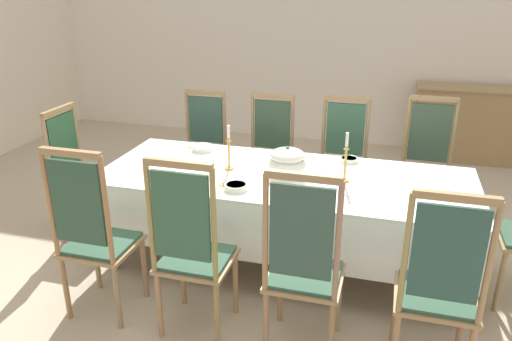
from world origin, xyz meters
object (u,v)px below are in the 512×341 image
at_px(candlestick_west, 229,152).
at_px(spoon_secondary, 221,185).
at_px(bowl_near_right, 236,186).
at_px(bowl_far_left, 349,159).
at_px(chair_north_d, 426,166).
at_px(chair_south_d, 439,286).
at_px(chair_head_west, 80,173).
at_px(bowl_near_left, 203,147).
at_px(chair_south_b, 192,248).
at_px(dining_table, 285,184).
at_px(chair_north_b, 269,154).
at_px(chair_north_a, 202,148).
at_px(soup_tureen, 287,161).
at_px(chair_south_a, 94,234).
at_px(sideboard, 474,124).
at_px(chair_north_c, 342,160).
at_px(spoon_primary, 190,147).
at_px(chair_south_c, 304,265).
at_px(candlestick_east, 345,162).

distance_m(candlestick_west, spoon_secondary, 0.36).
distance_m(bowl_near_right, bowl_far_left, 1.04).
bearing_deg(bowl_far_left, chair_north_d, 39.60).
xyz_separation_m(chair_south_d, chair_head_west, (-2.82, 0.93, -0.02)).
relative_size(chair_head_west, bowl_near_left, 6.51).
relative_size(chair_head_west, spoon_secondary, 6.48).
relative_size(chair_south_b, spoon_secondary, 6.89).
bearing_deg(chair_head_west, chair_north_d, 108.30).
height_order(chair_north_d, bowl_near_left, chair_north_d).
distance_m(dining_table, bowl_far_left, 0.60).
height_order(chair_north_b, chair_head_west, chair_head_west).
bearing_deg(chair_south_d, chair_north_a, 138.19).
bearing_deg(dining_table, soup_tureen, -0.00).
height_order(chair_south_a, chair_south_b, chair_south_b).
bearing_deg(chair_south_a, sideboard, 55.31).
relative_size(chair_north_c, candlestick_west, 3.28).
distance_m(chair_south_a, candlestick_west, 1.15).
relative_size(candlestick_west, spoon_primary, 2.00).
height_order(chair_north_c, bowl_far_left, chair_north_c).
height_order(bowl_near_left, bowl_near_right, bowl_near_left).
distance_m(chair_south_a, chair_head_west, 1.19).
bearing_deg(spoon_secondary, chair_south_a, -147.44).
relative_size(chair_north_a, soup_tureen, 3.90).
bearing_deg(chair_south_d, soup_tureen, 137.96).
height_order(chair_north_d, soup_tureen, chair_north_d).
distance_m(chair_north_d, sideboard, 2.17).
relative_size(dining_table, spoon_primary, 15.69).
distance_m(chair_south_a, bowl_near_left, 1.33).
relative_size(chair_north_b, chair_north_c, 0.98).
distance_m(chair_north_a, sideboard, 3.43).
distance_m(chair_south_a, bowl_far_left, 2.00).
height_order(chair_north_a, chair_north_d, chair_north_d).
bearing_deg(bowl_near_right, candlestick_west, 115.61).
relative_size(dining_table, candlestick_west, 7.86).
distance_m(chair_south_c, chair_north_d, 2.01).
distance_m(bowl_near_left, bowl_near_right, 0.88).
height_order(chair_head_west, bowl_near_right, chair_head_west).
relative_size(chair_north_a, chair_north_d, 0.94).
bearing_deg(spoon_primary, bowl_near_left, -26.59).
height_order(chair_north_b, bowl_near_right, chair_north_b).
height_order(chair_south_c, candlestick_east, chair_south_c).
bearing_deg(chair_south_a, chair_north_a, 90.00).
xyz_separation_m(chair_south_a, chair_south_d, (2.08, 0.00, -0.01)).
bearing_deg(chair_north_d, chair_south_a, 41.89).
height_order(chair_south_d, spoon_primary, chair_south_d).
height_order(chair_south_d, candlestick_east, chair_south_d).
bearing_deg(bowl_far_left, candlestick_east, -88.64).
xyz_separation_m(dining_table, bowl_near_left, (-0.79, 0.36, 0.10)).
xyz_separation_m(chair_south_c, chair_head_west, (-2.10, 0.94, -0.03)).
bearing_deg(bowl_near_left, spoon_primary, 168.36).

